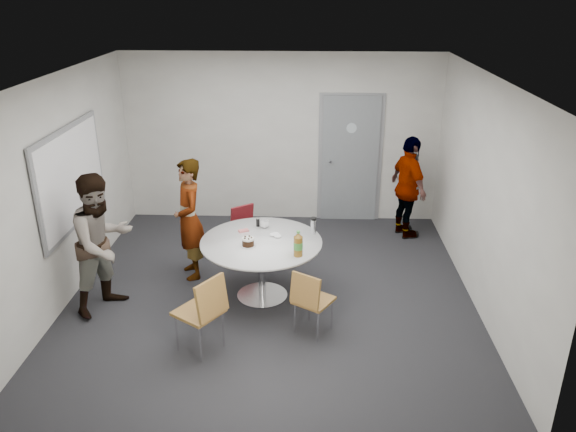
{
  "coord_description": "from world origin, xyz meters",
  "views": [
    {
      "loc": [
        0.45,
        -6.21,
        3.66
      ],
      "look_at": [
        0.19,
        0.25,
        0.96
      ],
      "focal_mm": 35.0,
      "sensor_mm": 36.0,
      "label": 1
    }
  ],
  "objects_px": {
    "table": "(263,249)",
    "person_left": "(103,243)",
    "door": "(350,159)",
    "person_right": "(408,188)",
    "chair_near_left": "(204,307)",
    "person_main": "(189,219)",
    "whiteboard": "(72,177)",
    "chair_far": "(246,228)",
    "chair_near_right": "(310,298)"
  },
  "relations": [
    {
      "from": "chair_near_left",
      "to": "chair_far",
      "type": "distance_m",
      "value": 2.23
    },
    {
      "from": "door",
      "to": "person_right",
      "type": "bearing_deg",
      "value": -37.53
    },
    {
      "from": "table",
      "to": "chair_near_left",
      "type": "relative_size",
      "value": 1.64
    },
    {
      "from": "chair_near_left",
      "to": "person_main",
      "type": "xyz_separation_m",
      "value": [
        -0.48,
        1.69,
        0.26
      ]
    },
    {
      "from": "person_left",
      "to": "chair_far",
      "type": "bearing_deg",
      "value": -15.61
    },
    {
      "from": "person_main",
      "to": "chair_near_left",
      "type": "bearing_deg",
      "value": -6.62
    },
    {
      "from": "table",
      "to": "person_left",
      "type": "height_order",
      "value": "person_left"
    },
    {
      "from": "table",
      "to": "whiteboard",
      "type": "bearing_deg",
      "value": 172.71
    },
    {
      "from": "chair_near_right",
      "to": "person_right",
      "type": "relative_size",
      "value": 0.5
    },
    {
      "from": "door",
      "to": "person_main",
      "type": "xyz_separation_m",
      "value": [
        -2.2,
        -2.05,
        -0.22
      ]
    },
    {
      "from": "chair_near_left",
      "to": "person_left",
      "type": "xyz_separation_m",
      "value": [
        -1.33,
        0.85,
        0.3
      ]
    },
    {
      "from": "person_left",
      "to": "door",
      "type": "bearing_deg",
      "value": -14.27
    },
    {
      "from": "chair_near_left",
      "to": "chair_far",
      "type": "xyz_separation_m",
      "value": [
        0.18,
        2.22,
        -0.08
      ]
    },
    {
      "from": "person_main",
      "to": "whiteboard",
      "type": "bearing_deg",
      "value": -102.77
    },
    {
      "from": "chair_far",
      "to": "person_left",
      "type": "height_order",
      "value": "person_left"
    },
    {
      "from": "chair_far",
      "to": "person_left",
      "type": "xyz_separation_m",
      "value": [
        -1.51,
        -1.37,
        0.38
      ]
    },
    {
      "from": "table",
      "to": "chair_near_left",
      "type": "xyz_separation_m",
      "value": [
        -0.52,
        -1.15,
        -0.11
      ]
    },
    {
      "from": "whiteboard",
      "to": "table",
      "type": "relative_size",
      "value": 1.29
    },
    {
      "from": "table",
      "to": "person_main",
      "type": "bearing_deg",
      "value": 151.85
    },
    {
      "from": "door",
      "to": "person_left",
      "type": "height_order",
      "value": "door"
    },
    {
      "from": "whiteboard",
      "to": "person_main",
      "type": "height_order",
      "value": "whiteboard"
    },
    {
      "from": "whiteboard",
      "to": "person_left",
      "type": "bearing_deg",
      "value": -49.43
    },
    {
      "from": "chair_near_left",
      "to": "person_right",
      "type": "distance_m",
      "value": 4.02
    },
    {
      "from": "whiteboard",
      "to": "table",
      "type": "xyz_separation_m",
      "value": [
        2.37,
        -0.3,
        -0.79
      ]
    },
    {
      "from": "door",
      "to": "person_right",
      "type": "xyz_separation_m",
      "value": [
        0.85,
        -0.65,
        -0.24
      ]
    },
    {
      "from": "person_left",
      "to": "person_right",
      "type": "xyz_separation_m",
      "value": [
        3.89,
        2.23,
        -0.06
      ]
    },
    {
      "from": "table",
      "to": "person_right",
      "type": "xyz_separation_m",
      "value": [
        2.04,
        1.93,
        0.13
      ]
    },
    {
      "from": "person_right",
      "to": "table",
      "type": "bearing_deg",
      "value": 113.57
    },
    {
      "from": "whiteboard",
      "to": "chair_near_right",
      "type": "height_order",
      "value": "whiteboard"
    },
    {
      "from": "chair_near_right",
      "to": "chair_far",
      "type": "height_order",
      "value": "chair_near_right"
    },
    {
      "from": "person_right",
      "to": "person_main",
      "type": "bearing_deg",
      "value": 94.73
    },
    {
      "from": "door",
      "to": "person_right",
      "type": "height_order",
      "value": "door"
    },
    {
      "from": "door",
      "to": "person_main",
      "type": "distance_m",
      "value": 3.01
    },
    {
      "from": "chair_far",
      "to": "person_main",
      "type": "distance_m",
      "value": 0.92
    },
    {
      "from": "table",
      "to": "person_main",
      "type": "xyz_separation_m",
      "value": [
        -1.01,
        0.54,
        0.15
      ]
    },
    {
      "from": "person_main",
      "to": "door",
      "type": "bearing_deg",
      "value": 110.36
    },
    {
      "from": "person_left",
      "to": "person_right",
      "type": "height_order",
      "value": "person_left"
    },
    {
      "from": "chair_near_right",
      "to": "chair_far",
      "type": "relative_size",
      "value": 1.01
    },
    {
      "from": "chair_far",
      "to": "person_right",
      "type": "bearing_deg",
      "value": 163.31
    },
    {
      "from": "whiteboard",
      "to": "chair_far",
      "type": "xyz_separation_m",
      "value": [
        2.03,
        0.77,
        -0.98
      ]
    },
    {
      "from": "whiteboard",
      "to": "table",
      "type": "distance_m",
      "value": 2.51
    },
    {
      "from": "whiteboard",
      "to": "person_right",
      "type": "xyz_separation_m",
      "value": [
        4.41,
        1.63,
        -0.66
      ]
    },
    {
      "from": "person_main",
      "to": "chair_near_right",
      "type": "bearing_deg",
      "value": 27.29
    },
    {
      "from": "chair_near_right",
      "to": "person_left",
      "type": "height_order",
      "value": "person_left"
    },
    {
      "from": "chair_near_right",
      "to": "person_right",
      "type": "distance_m",
      "value": 3.11
    },
    {
      "from": "chair_near_left",
      "to": "person_left",
      "type": "height_order",
      "value": "person_left"
    },
    {
      "from": "chair_far",
      "to": "person_right",
      "type": "height_order",
      "value": "person_right"
    },
    {
      "from": "table",
      "to": "person_right",
      "type": "distance_m",
      "value": 2.81
    },
    {
      "from": "chair_near_left",
      "to": "person_right",
      "type": "relative_size",
      "value": 0.57
    },
    {
      "from": "door",
      "to": "chair_near_left",
      "type": "xyz_separation_m",
      "value": [
        -1.71,
        -3.74,
        -0.48
      ]
    }
  ]
}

